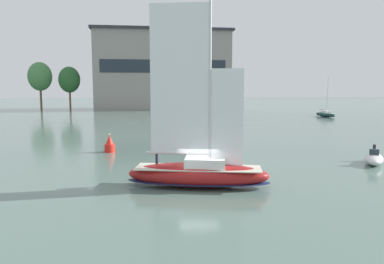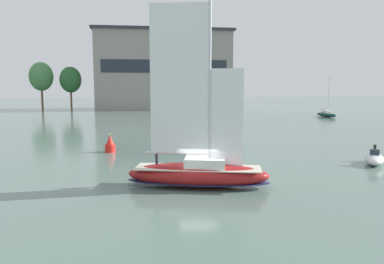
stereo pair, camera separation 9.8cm
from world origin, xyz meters
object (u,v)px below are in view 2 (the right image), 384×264
(tree_shore_center, at_px, (41,77))
(sailboat_main, at_px, (198,171))
(tree_shore_left, at_px, (71,80))
(channel_buoy, at_px, (110,145))
(motor_tender, at_px, (374,159))
(sailboat_moored_mid_channel, at_px, (326,114))

(tree_shore_center, bearing_deg, sailboat_main, -69.78)
(tree_shore_left, height_order, channel_buoy, tree_shore_left)
(motor_tender, height_order, channel_buoy, channel_buoy)
(sailboat_main, relative_size, motor_tender, 3.29)
(sailboat_main, relative_size, sailboat_moored_mid_channel, 1.50)
(motor_tender, bearing_deg, tree_shore_left, 116.42)
(tree_shore_left, distance_m, sailboat_main, 87.40)
(sailboat_moored_mid_channel, xyz_separation_m, channel_buoy, (-42.78, -38.54, 0.15))
(tree_shore_center, height_order, motor_tender, tree_shore_center)
(motor_tender, bearing_deg, tree_shore_center, 120.55)
(tree_shore_center, bearing_deg, motor_tender, -59.45)
(motor_tender, bearing_deg, sailboat_main, -162.20)
(sailboat_main, xyz_separation_m, sailboat_moored_mid_channel, (35.91, 52.60, -0.44))
(tree_shore_center, distance_m, sailboat_moored_mid_channel, 75.12)
(tree_shore_center, bearing_deg, sailboat_moored_mid_channel, -25.73)
(sailboat_moored_mid_channel, bearing_deg, motor_tender, -112.88)
(sailboat_main, xyz_separation_m, motor_tender, (15.86, 5.09, -0.57))
(tree_shore_left, relative_size, sailboat_moored_mid_channel, 1.39)
(sailboat_moored_mid_channel, bearing_deg, tree_shore_center, 154.27)
(motor_tender, relative_size, channel_buoy, 2.09)
(tree_shore_center, xyz_separation_m, channel_buoy, (24.44, -70.93, -8.52))
(tree_shore_center, distance_m, motor_tender, 93.21)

